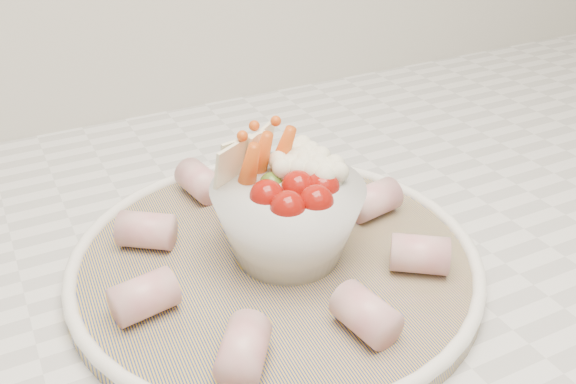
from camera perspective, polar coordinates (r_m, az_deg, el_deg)
name	(u,v)px	position (r m, az deg, el deg)	size (l,w,h in m)	color
serving_platter	(275,260)	(0.57, -1.14, -6.10)	(0.38, 0.38, 0.02)	navy
veggie_bowl	(289,211)	(0.55, 0.07, -1.69)	(0.13, 0.13, 0.11)	silver
cured_meat_rolls	(274,242)	(0.56, -1.27, -4.43)	(0.29, 0.30, 0.03)	#C25965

